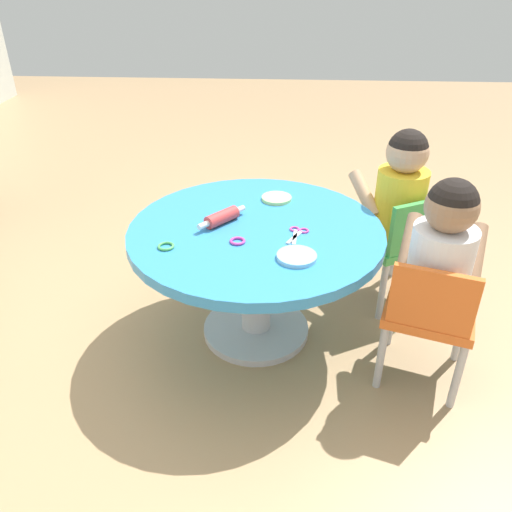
# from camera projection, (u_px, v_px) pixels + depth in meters

# --- Properties ---
(ground_plane) EXTENTS (10.00, 10.00, 0.00)m
(ground_plane) POSITION_uv_depth(u_px,v_px,m) (256.00, 331.00, 2.16)
(ground_plane) COLOR tan
(craft_table) EXTENTS (0.96, 0.96, 0.50)m
(craft_table) POSITION_uv_depth(u_px,v_px,m) (256.00, 252.00, 1.96)
(craft_table) COLOR silver
(craft_table) RESTS_ON ground
(child_chair_left) EXTENTS (0.38, 0.38, 0.54)m
(child_chair_left) POSITION_uv_depth(u_px,v_px,m) (429.00, 313.00, 1.77)
(child_chair_left) COLOR #B7B7BC
(child_chair_left) RESTS_ON ground
(seated_child_left) EXTENTS (0.41, 0.36, 0.51)m
(seated_child_left) POSITION_uv_depth(u_px,v_px,m) (442.00, 251.00, 1.69)
(seated_child_left) COLOR #3F4772
(seated_child_left) RESTS_ON ground
(child_chair_right) EXTENTS (0.40, 0.40, 0.54)m
(child_chair_right) POSITION_uv_depth(u_px,v_px,m) (399.00, 242.00, 2.21)
(child_chair_right) COLOR #B7B7BC
(child_chair_right) RESTS_ON ground
(seated_child_right) EXTENTS (0.43, 0.40, 0.51)m
(seated_child_right) POSITION_uv_depth(u_px,v_px,m) (401.00, 190.00, 2.12)
(seated_child_right) COLOR #3F4772
(seated_child_right) RESTS_ON ground
(rolling_pin) EXTENTS (0.19, 0.17, 0.05)m
(rolling_pin) POSITION_uv_depth(u_px,v_px,m) (222.00, 217.00, 1.93)
(rolling_pin) COLOR #D83F3F
(rolling_pin) RESTS_ON craft_table
(craft_scissors) EXTENTS (0.14, 0.09, 0.01)m
(craft_scissors) POSITION_uv_depth(u_px,v_px,m) (297.00, 233.00, 1.87)
(craft_scissors) COLOR silver
(craft_scissors) RESTS_ON craft_table
(playdough_blob_0) EXTENTS (0.14, 0.14, 0.01)m
(playdough_blob_0) POSITION_uv_depth(u_px,v_px,m) (297.00, 256.00, 1.71)
(playdough_blob_0) COLOR #8CCCF2
(playdough_blob_0) RESTS_ON craft_table
(playdough_blob_1) EXTENTS (0.12, 0.12, 0.01)m
(playdough_blob_1) POSITION_uv_depth(u_px,v_px,m) (277.00, 198.00, 2.12)
(playdough_blob_1) COLOR #B2E58C
(playdough_blob_1) RESTS_ON craft_table
(cookie_cutter_0) EXTENTS (0.06, 0.06, 0.01)m
(cookie_cutter_0) POSITION_uv_depth(u_px,v_px,m) (166.00, 246.00, 1.78)
(cookie_cutter_0) COLOR #4CB259
(cookie_cutter_0) RESTS_ON craft_table
(cookie_cutter_1) EXTENTS (0.06, 0.06, 0.01)m
(cookie_cutter_1) POSITION_uv_depth(u_px,v_px,m) (238.00, 241.00, 1.81)
(cookie_cutter_1) COLOR #D83FA5
(cookie_cutter_1) RESTS_ON craft_table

